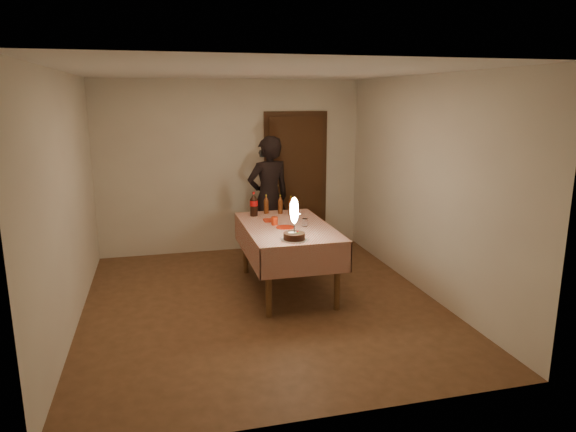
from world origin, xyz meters
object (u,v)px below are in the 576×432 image
at_px(birthday_cake, 294,227).
at_px(red_cup, 275,221).
at_px(clear_cup, 305,222).
at_px(red_plate, 285,227).
at_px(amber_bottle_left, 266,205).
at_px(amber_bottle_right, 291,206).
at_px(amber_bottle_mid, 280,205).
at_px(cola_bottle, 254,204).
at_px(dining_table, 287,234).
at_px(photographer, 269,198).

relative_size(birthday_cake, red_cup, 4.72).
bearing_deg(clear_cup, red_plate, -177.37).
distance_m(red_plate, amber_bottle_left, 0.81).
height_order(red_plate, amber_bottle_right, amber_bottle_right).
xyz_separation_m(red_cup, amber_bottle_right, (0.33, 0.49, 0.07)).
height_order(amber_bottle_left, amber_bottle_mid, same).
height_order(cola_bottle, amber_bottle_right, cola_bottle).
relative_size(red_cup, cola_bottle, 0.31).
xyz_separation_m(birthday_cake, amber_bottle_right, (0.27, 1.18, -0.02)).
distance_m(dining_table, amber_bottle_right, 0.62).
bearing_deg(photographer, dining_table, -92.70).
xyz_separation_m(amber_bottle_right, amber_bottle_mid, (-0.12, 0.11, 0.00)).
height_order(amber_bottle_left, amber_bottle_right, same).
bearing_deg(amber_bottle_left, birthday_cake, -88.74).
distance_m(dining_table, red_plate, 0.15).
height_order(amber_bottle_right, amber_bottle_mid, same).
height_order(red_cup, amber_bottle_mid, amber_bottle_mid).
relative_size(amber_bottle_left, amber_bottle_mid, 1.00).
distance_m(red_cup, amber_bottle_mid, 0.63).
relative_size(dining_table, photographer, 0.95).
xyz_separation_m(red_plate, photographer, (0.11, 1.43, 0.08)).
bearing_deg(amber_bottle_left, red_plate, -85.46).
distance_m(amber_bottle_right, amber_bottle_mid, 0.16).
height_order(clear_cup, amber_bottle_right, amber_bottle_right).
bearing_deg(red_plate, amber_bottle_right, 69.70).
bearing_deg(clear_cup, amber_bottle_right, 91.04).
distance_m(red_plate, clear_cup, 0.25).
relative_size(birthday_cake, amber_bottle_mid, 1.85).
height_order(red_cup, cola_bottle, cola_bottle).
bearing_deg(amber_bottle_mid, cola_bottle, -172.01).
xyz_separation_m(cola_bottle, amber_bottle_right, (0.48, -0.06, -0.03)).
distance_m(clear_cup, amber_bottle_right, 0.63).
distance_m(dining_table, red_cup, 0.22).
xyz_separation_m(dining_table, red_plate, (-0.04, -0.09, 0.11)).
xyz_separation_m(red_cup, amber_bottle_left, (0.03, 0.64, 0.07)).
relative_size(birthday_cake, amber_bottle_right, 1.85).
bearing_deg(amber_bottle_mid, photographer, 90.94).
relative_size(cola_bottle, photographer, 0.18).
xyz_separation_m(clear_cup, amber_bottle_right, (-0.01, 0.63, 0.07)).
bearing_deg(cola_bottle, amber_bottle_left, 28.33).
xyz_separation_m(dining_table, birthday_cake, (-0.08, -0.63, 0.25)).
distance_m(amber_bottle_left, amber_bottle_mid, 0.19).
bearing_deg(red_cup, amber_bottle_right, 55.68).
xyz_separation_m(amber_bottle_left, amber_bottle_mid, (0.18, -0.05, 0.00)).
bearing_deg(photographer, amber_bottle_left, -105.10).
xyz_separation_m(clear_cup, cola_bottle, (-0.50, 0.68, 0.11)).
relative_size(red_cup, photographer, 0.06).
relative_size(dining_table, amber_bottle_mid, 6.75).
bearing_deg(red_cup, dining_table, -24.48).
distance_m(clear_cup, cola_bottle, 0.85).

